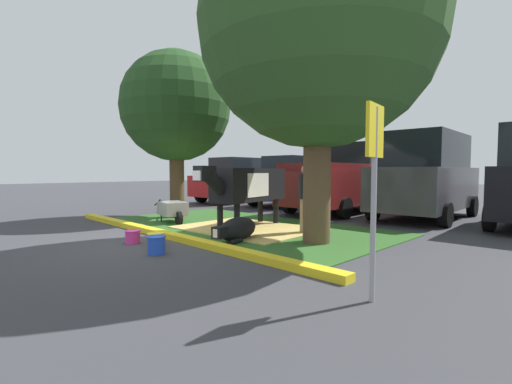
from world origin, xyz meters
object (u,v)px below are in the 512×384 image
(parking_sign, at_px, (374,163))
(bucket_yellow, at_px, (156,239))
(sedan_red, at_px, (238,180))
(suv_dark_grey, at_px, (426,176))
(person_handler, at_px, (306,197))
(bucket_blue, at_px, (156,245))
(pickup_truck_maroon, at_px, (345,180))
(cow_holstein, at_px, (247,185))
(shade_tree_left, at_px, (176,107))
(calf_lying, at_px, (237,229))
(bucket_pink, at_px, (133,236))
(sedan_blue, at_px, (293,182))
(wheelbarrow, at_px, (173,209))
(shade_tree_right, at_px, (318,28))

(parking_sign, relative_size, bucket_yellow, 6.40)
(sedan_red, bearing_deg, suv_dark_grey, 0.95)
(person_handler, xyz_separation_m, suv_dark_grey, (0.90, 4.67, 0.44))
(bucket_blue, relative_size, suv_dark_grey, 0.07)
(pickup_truck_maroon, bearing_deg, suv_dark_grey, 1.32)
(pickup_truck_maroon, bearing_deg, cow_holstein, -86.29)
(cow_holstein, height_order, bucket_blue, cow_holstein)
(bucket_yellow, bearing_deg, bucket_blue, -27.94)
(shade_tree_left, distance_m, calf_lying, 5.19)
(shade_tree_left, relative_size, bucket_pink, 16.14)
(parking_sign, relative_size, sedan_red, 0.47)
(sedan_blue, height_order, suv_dark_grey, suv_dark_grey)
(shade_tree_left, distance_m, wheelbarrow, 3.17)
(shade_tree_left, bearing_deg, bucket_pink, -45.00)
(shade_tree_right, height_order, person_handler, shade_tree_right)
(shade_tree_left, distance_m, bucket_blue, 5.78)
(calf_lying, bearing_deg, sedan_red, 138.03)
(shade_tree_left, bearing_deg, sedan_red, 119.41)
(sedan_red, bearing_deg, pickup_truck_maroon, 0.77)
(wheelbarrow, bearing_deg, bucket_blue, -35.81)
(sedan_blue, xyz_separation_m, pickup_truck_maroon, (2.70, -0.43, 0.13))
(cow_holstein, xyz_separation_m, bucket_blue, (0.85, -2.94, -0.91))
(parking_sign, height_order, pickup_truck_maroon, pickup_truck_maroon)
(shade_tree_left, xyz_separation_m, bucket_pink, (2.74, -2.74, -3.19))
(person_handler, distance_m, sedan_red, 8.62)
(calf_lying, relative_size, bucket_pink, 4.31)
(shade_tree_right, bearing_deg, cow_holstein, 173.62)
(calf_lying, relative_size, suv_dark_grey, 0.28)
(wheelbarrow, relative_size, bucket_blue, 4.97)
(bucket_yellow, xyz_separation_m, suv_dark_grey, (2.06, 7.74, 1.13))
(cow_holstein, bearing_deg, wheelbarrow, -159.52)
(wheelbarrow, bearing_deg, pickup_truck_maroon, 72.85)
(calf_lying, distance_m, sedan_blue, 7.80)
(shade_tree_right, bearing_deg, shade_tree_left, 178.07)
(wheelbarrow, bearing_deg, parking_sign, -13.56)
(person_handler, distance_m, bucket_pink, 3.75)
(calf_lying, bearing_deg, bucket_yellow, -114.93)
(sedan_red, height_order, sedan_blue, same)
(shade_tree_right, bearing_deg, parking_sign, -43.39)
(shade_tree_left, bearing_deg, pickup_truck_maroon, 61.98)
(calf_lying, bearing_deg, bucket_pink, -128.22)
(sedan_red, bearing_deg, cow_holstein, -40.14)
(bucket_yellow, bearing_deg, parking_sign, 3.44)
(shade_tree_right, bearing_deg, pickup_truck_maroon, 115.92)
(suv_dark_grey, bearing_deg, shade_tree_left, -136.29)
(cow_holstein, relative_size, calf_lying, 2.32)
(shade_tree_left, relative_size, sedan_blue, 1.11)
(person_handler, bearing_deg, pickup_truck_maroon, 111.20)
(pickup_truck_maroon, bearing_deg, bucket_pink, -89.81)
(sedan_red, bearing_deg, sedan_blue, 9.97)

